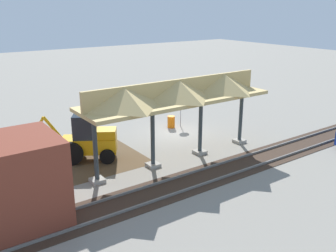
{
  "coord_description": "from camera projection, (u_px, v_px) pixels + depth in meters",
  "views": [
    {
      "loc": [
        15.44,
        20.89,
        8.78
      ],
      "look_at": [
        2.46,
        2.51,
        1.6
      ],
      "focal_mm": 40.0,
      "sensor_mm": 36.0,
      "label": 1
    }
  ],
  "objects": [
    {
      "name": "ground_plane",
      "position": [
        176.0,
        132.0,
        27.42
      ],
      "size": [
        120.0,
        120.0,
        0.0
      ],
      "primitive_type": "plane",
      "color": "gray"
    },
    {
      "name": "dirt_work_zone",
      "position": [
        67.0,
        160.0,
        22.45
      ],
      "size": [
        8.41,
        7.0,
        0.01
      ],
      "primitive_type": "cube",
      "color": "brown",
      "rests_on": "ground"
    },
    {
      "name": "platform_canopy",
      "position": [
        178.0,
        92.0,
        21.26
      ],
      "size": [
        11.67,
        3.2,
        4.9
      ],
      "color": "#9E998E",
      "rests_on": "ground"
    },
    {
      "name": "rail_tracks",
      "position": [
        246.0,
        163.0,
        21.96
      ],
      "size": [
        60.0,
        2.58,
        0.15
      ],
      "color": "slate",
      "rests_on": "ground"
    },
    {
      "name": "stop_sign",
      "position": [
        181.0,
        106.0,
        28.44
      ],
      "size": [
        0.74,
        0.23,
        2.21
      ],
      "color": "gray",
      "rests_on": "ground"
    },
    {
      "name": "backhoe",
      "position": [
        87.0,
        140.0,
        22.13
      ],
      "size": [
        5.08,
        3.74,
        2.82
      ],
      "color": "orange",
      "rests_on": "ground"
    },
    {
      "name": "dirt_mound",
      "position": [
        43.0,
        161.0,
        22.38
      ],
      "size": [
        3.63,
        3.63,
        1.31
      ],
      "primitive_type": "cone",
      "color": "brown",
      "rests_on": "ground"
    },
    {
      "name": "brick_utility_building",
      "position": [
        15.0,
        183.0,
        15.37
      ],
      "size": [
        3.63,
        3.51,
        3.78
      ],
      "primitive_type": "cube",
      "color": "brown",
      "rests_on": "ground"
    },
    {
      "name": "traffic_barrel",
      "position": [
        171.0,
        122.0,
        28.4
      ],
      "size": [
        0.56,
        0.56,
        0.9
      ],
      "primitive_type": "cylinder",
      "color": "orange",
      "rests_on": "ground"
    }
  ]
}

